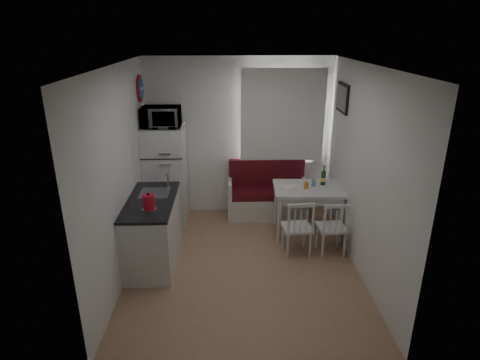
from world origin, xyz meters
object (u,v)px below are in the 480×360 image
object	(u,v)px
kettle	(149,202)
wine_bottle	(324,175)
fridge	(166,175)
chair_left	(298,223)
kitchen_counter	(153,230)
dining_table	(308,193)
bench	(267,198)
chair_right	(334,223)
microwave	(161,117)

from	to	relation	value
kettle	wine_bottle	bearing A→B (deg)	25.29
wine_bottle	fridge	bearing A→B (deg)	169.43
kettle	chair_left	bearing A→B (deg)	11.19
kitchen_counter	wine_bottle	bearing A→B (deg)	17.89
dining_table	fridge	size ratio (longest dim) A/B	0.67
bench	wine_bottle	bearing A→B (deg)	-35.74
chair_right	kettle	bearing A→B (deg)	-174.36
kitchen_counter	fridge	size ratio (longest dim) A/B	0.83
wine_bottle	chair_left	bearing A→B (deg)	-122.75
chair_right	fridge	bearing A→B (deg)	150.22
kitchen_counter	microwave	xyz separation A→B (m)	(0.02, 1.19, 1.28)
bench	dining_table	world-z (taller)	bench
bench	kitchen_counter	bearing A→B (deg)	-140.87
chair_left	chair_right	bearing A→B (deg)	-4.66
kettle	wine_bottle	distance (m)	2.66
chair_left	kettle	distance (m)	2.01
dining_table	bench	bearing A→B (deg)	131.99
chair_right	bench	bearing A→B (deg)	117.38
bench	dining_table	xyz separation A→B (m)	(0.55, -0.66, 0.37)
microwave	wine_bottle	size ratio (longest dim) A/B	1.87
chair_left	wine_bottle	distance (m)	0.99
kitchen_counter	bench	xyz separation A→B (m)	(1.67, 1.35, -0.14)
bench	fridge	world-z (taller)	fridge
bench	fridge	size ratio (longest dim) A/B	0.84
chair_right	kitchen_counter	bearing A→B (deg)	177.51
kitchen_counter	fridge	xyz separation A→B (m)	(0.02, 1.24, 0.34)
kitchen_counter	dining_table	distance (m)	2.33
chair_left	kettle	xyz separation A→B (m)	(-1.91, -0.38, 0.50)
kitchen_counter	chair_left	distance (m)	1.96
chair_left	chair_right	size ratio (longest dim) A/B	1.03
bench	chair_left	bearing A→B (deg)	-77.27
chair_right	microwave	size ratio (longest dim) A/B	0.76
chair_right	kettle	size ratio (longest dim) A/B	1.89
chair_left	fridge	bearing A→B (deg)	143.21
dining_table	fridge	xyz separation A→B (m)	(-2.19, 0.55, 0.11)
microwave	dining_table	bearing A→B (deg)	-12.92
kitchen_counter	wine_bottle	world-z (taller)	kitchen_counter
dining_table	chair_left	distance (m)	0.72
bench	fridge	distance (m)	1.72
chair_left	kitchen_counter	bearing A→B (deg)	176.11
chair_right	kettle	distance (m)	2.48
dining_table	chair_right	xyz separation A→B (m)	(0.24, -0.65, -0.18)
wine_bottle	microwave	bearing A→B (deg)	170.58
chair_right	microwave	bearing A→B (deg)	151.17
bench	chair_right	bearing A→B (deg)	-59.25
chair_left	microwave	size ratio (longest dim) A/B	0.78
kitchen_counter	chair_right	bearing A→B (deg)	0.88
dining_table	kettle	world-z (taller)	kettle
wine_bottle	dining_table	bearing A→B (deg)	-157.02
bench	kettle	world-z (taller)	kettle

